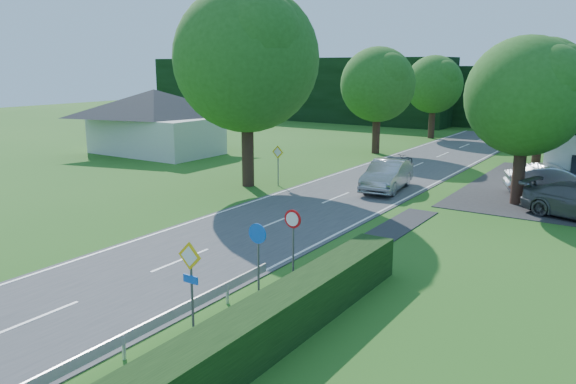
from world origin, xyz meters
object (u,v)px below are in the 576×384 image
Objects in this scene: streetlight at (523,115)px; moving_car at (387,175)px; parked_car_silver_a at (554,180)px; motorcycle at (405,160)px.

streetlight is 1.54× the size of moving_car.
parked_car_silver_a is (8.25, 3.85, -0.03)m from moving_car.
moving_car is at bearing 93.54° from parked_car_silver_a.
streetlight is 1.59× the size of parked_car_silver_a.
parked_car_silver_a is (10.12, -3.70, 0.34)m from motorcycle.
streetlight is 4.32× the size of motorcycle.
motorcycle is (-8.43, 4.90, -3.94)m from streetlight.
moving_car is 2.81× the size of motorcycle.
motorcycle is at bearing 96.59° from moving_car.
streetlight reaches higher than parked_car_silver_a.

